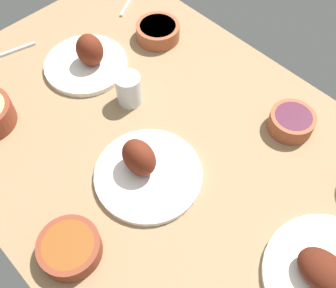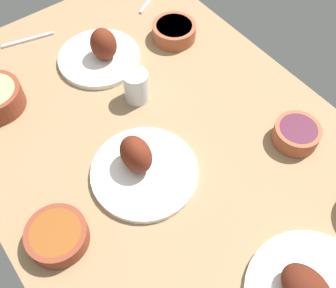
{
  "view_description": "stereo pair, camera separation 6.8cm",
  "coord_description": "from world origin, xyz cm",
  "px_view_note": "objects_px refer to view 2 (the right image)",
  "views": [
    {
      "loc": [
        -40.9,
        39.4,
        90.32
      ],
      "look_at": [
        0.0,
        0.0,
        6.0
      ],
      "focal_mm": 42.87,
      "sensor_mm": 36.0,
      "label": 1
    },
    {
      "loc": [
        -45.33,
        34.22,
        90.32
      ],
      "look_at": [
        0.0,
        0.0,
        6.0
      ],
      "focal_mm": 42.87,
      "sensor_mm": 36.0,
      "label": 2
    }
  ],
  "objects_px": {
    "plate_center_main": "(141,166)",
    "plate_far_side": "(101,53)",
    "bowl_onions": "(296,134)",
    "bowl_sauce": "(174,31)",
    "bowl_soup": "(57,235)",
    "fork_loose": "(28,40)",
    "water_tumbler": "(136,86)"
  },
  "relations": [
    {
      "from": "plate_center_main",
      "to": "fork_loose",
      "type": "bearing_deg",
      "value": 1.27
    },
    {
      "from": "plate_center_main",
      "to": "fork_loose",
      "type": "relative_size",
      "value": 1.62
    },
    {
      "from": "bowl_onions",
      "to": "plate_far_side",
      "type": "bearing_deg",
      "value": 23.92
    },
    {
      "from": "plate_far_side",
      "to": "water_tumbler",
      "type": "distance_m",
      "value": 0.19
    },
    {
      "from": "bowl_onions",
      "to": "water_tumbler",
      "type": "xyz_separation_m",
      "value": [
        0.37,
        0.24,
        0.02
      ]
    },
    {
      "from": "bowl_soup",
      "to": "fork_loose",
      "type": "relative_size",
      "value": 0.84
    },
    {
      "from": "plate_center_main",
      "to": "fork_loose",
      "type": "distance_m",
      "value": 0.6
    },
    {
      "from": "plate_center_main",
      "to": "plate_far_side",
      "type": "xyz_separation_m",
      "value": [
        0.39,
        -0.13,
        0.0
      ]
    },
    {
      "from": "bowl_soup",
      "to": "fork_loose",
      "type": "xyz_separation_m",
      "value": [
        0.64,
        -0.23,
        -0.02
      ]
    },
    {
      "from": "bowl_soup",
      "to": "fork_loose",
      "type": "height_order",
      "value": "bowl_soup"
    },
    {
      "from": "fork_loose",
      "to": "plate_far_side",
      "type": "bearing_deg",
      "value": -42.65
    },
    {
      "from": "plate_center_main",
      "to": "water_tumbler",
      "type": "xyz_separation_m",
      "value": [
        0.21,
        -0.13,
        0.02
      ]
    },
    {
      "from": "plate_center_main",
      "to": "bowl_sauce",
      "type": "height_order",
      "value": "plate_center_main"
    },
    {
      "from": "plate_center_main",
      "to": "bowl_sauce",
      "type": "bearing_deg",
      "value": -46.77
    },
    {
      "from": "bowl_onions",
      "to": "fork_loose",
      "type": "bearing_deg",
      "value": 26.78
    },
    {
      "from": "plate_center_main",
      "to": "fork_loose",
      "type": "xyz_separation_m",
      "value": [
        0.6,
        0.01,
        -0.02
      ]
    },
    {
      "from": "bowl_sauce",
      "to": "bowl_soup",
      "type": "xyz_separation_m",
      "value": [
        -0.37,
        0.61,
        -0.0
      ]
    },
    {
      "from": "plate_center_main",
      "to": "water_tumbler",
      "type": "bearing_deg",
      "value": -31.9
    },
    {
      "from": "plate_far_side",
      "to": "fork_loose",
      "type": "bearing_deg",
      "value": 33.58
    },
    {
      "from": "plate_far_side",
      "to": "fork_loose",
      "type": "xyz_separation_m",
      "value": [
        0.21,
        0.14,
        -0.02
      ]
    },
    {
      "from": "water_tumbler",
      "to": "bowl_onions",
      "type": "bearing_deg",
      "value": -146.25
    },
    {
      "from": "bowl_onions",
      "to": "fork_loose",
      "type": "distance_m",
      "value": 0.86
    },
    {
      "from": "plate_far_side",
      "to": "bowl_sauce",
      "type": "bearing_deg",
      "value": -102.51
    },
    {
      "from": "plate_far_side",
      "to": "bowl_soup",
      "type": "relative_size",
      "value": 1.79
    },
    {
      "from": "plate_far_side",
      "to": "bowl_onions",
      "type": "distance_m",
      "value": 0.6
    },
    {
      "from": "plate_center_main",
      "to": "fork_loose",
      "type": "height_order",
      "value": "plate_center_main"
    },
    {
      "from": "plate_far_side",
      "to": "bowl_sauce",
      "type": "xyz_separation_m",
      "value": [
        -0.05,
        -0.23,
        -0.0
      ]
    },
    {
      "from": "bowl_sauce",
      "to": "bowl_onions",
      "type": "distance_m",
      "value": 0.5
    },
    {
      "from": "bowl_onions",
      "to": "bowl_sauce",
      "type": "bearing_deg",
      "value": 1.25
    },
    {
      "from": "bowl_soup",
      "to": "bowl_onions",
      "type": "distance_m",
      "value": 0.63
    },
    {
      "from": "bowl_onions",
      "to": "water_tumbler",
      "type": "bearing_deg",
      "value": 33.75
    },
    {
      "from": "plate_far_side",
      "to": "fork_loose",
      "type": "height_order",
      "value": "plate_far_side"
    }
  ]
}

